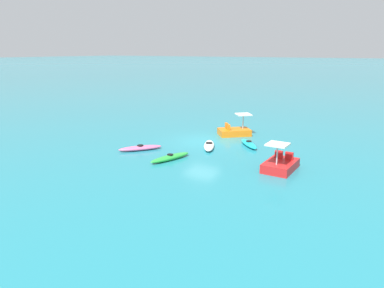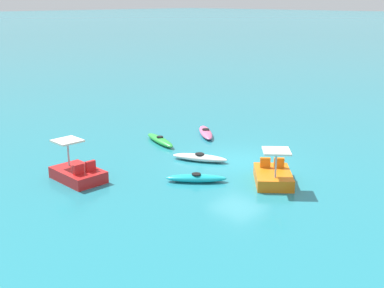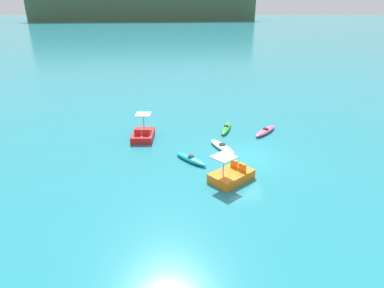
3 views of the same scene
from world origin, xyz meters
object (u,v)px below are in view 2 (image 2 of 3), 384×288
(kayak_green, at_px, (160,140))
(pedal_boat_red, at_px, (78,173))
(kayak_cyan, at_px, (196,178))
(pedal_boat_orange, at_px, (273,175))
(kayak_pink, at_px, (206,132))
(kayak_white, at_px, (200,158))

(kayak_green, xyz_separation_m, pedal_boat_red, (-6.30, -1.70, 0.17))
(kayak_cyan, distance_m, pedal_boat_orange, 3.29)
(pedal_boat_red, bearing_deg, kayak_green, 15.06)
(pedal_boat_red, bearing_deg, kayak_pink, 6.14)
(pedal_boat_red, xyz_separation_m, pedal_boat_orange, (5.67, -6.24, 0.00))
(kayak_cyan, height_order, pedal_boat_red, pedal_boat_red)
(pedal_boat_red, relative_size, pedal_boat_orange, 0.88)
(pedal_boat_red, distance_m, pedal_boat_orange, 8.43)
(kayak_white, xyz_separation_m, pedal_boat_orange, (0.06, -4.28, 0.17))
(kayak_cyan, bearing_deg, kayak_green, 62.68)
(kayak_cyan, height_order, kayak_pink, same)
(kayak_green, bearing_deg, pedal_boat_orange, -94.54)
(kayak_white, bearing_deg, pedal_boat_red, 160.67)
(kayak_cyan, xyz_separation_m, pedal_boat_red, (-3.45, 3.82, 0.17))
(kayak_green, distance_m, pedal_boat_orange, 7.97)
(kayak_white, height_order, pedal_boat_orange, pedal_boat_orange)
(kayak_cyan, xyz_separation_m, kayak_pink, (5.77, 4.81, -0.00))
(kayak_pink, height_order, kayak_white, same)
(kayak_pink, height_order, pedal_boat_orange, pedal_boat_orange)
(kayak_pink, relative_size, kayak_white, 0.96)
(kayak_cyan, distance_m, kayak_white, 2.84)
(kayak_pink, bearing_deg, kayak_green, 166.48)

